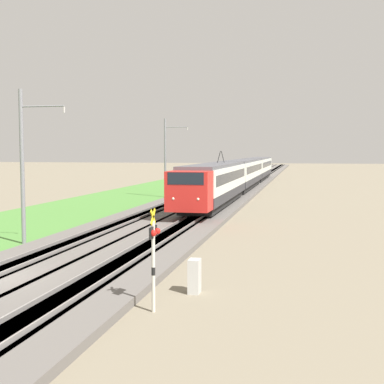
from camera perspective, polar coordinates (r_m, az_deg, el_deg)
The scene contains 10 objects.
ballast_main at distance 68.41m, azimuth 2.11°, elevation 0.35°, with size 240.00×4.40×0.30m.
ballast_adjacent at distance 67.83m, azimuth 5.56°, elevation 0.30°, with size 240.00×4.40×0.30m.
track_main at distance 68.41m, azimuth 2.11°, elevation 0.36°, with size 240.00×1.57×0.45m.
track_adjacent at distance 67.83m, azimuth 5.56°, elevation 0.31°, with size 240.00×1.57×0.45m.
grass_verge at distance 69.67m, azimuth -2.68°, elevation 0.35°, with size 240.00×12.43×0.12m.
passenger_train at distance 66.95m, azimuth 5.50°, elevation 2.11°, with size 65.52×3.01×4.98m.
crossing_signal_far at distance 16.53m, azimuth -4.11°, elevation -6.16°, with size 0.70×0.23×3.22m.
catenary_mast_near at distance 29.11m, azimuth -17.55°, elevation 2.70°, with size 0.22×2.56×8.16m.
catenary_mast_mid at distance 56.25m, azimuth -2.82°, elevation 3.73°, with size 0.22×2.56×8.37m.
equipment_cabinet at distance 18.93m, azimuth 0.26°, elevation -8.97°, with size 0.56×0.39×1.21m.
Camera 1 is at (-17.24, -11.64, 4.98)m, focal length 50.00 mm.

